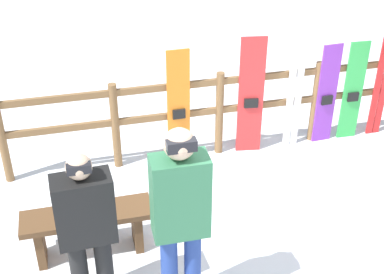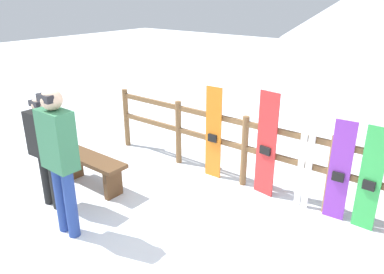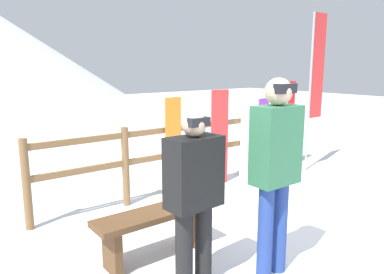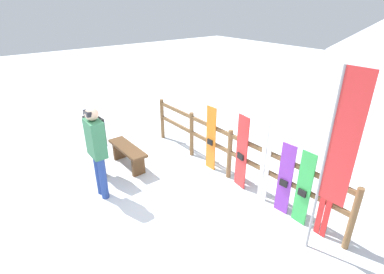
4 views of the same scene
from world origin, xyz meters
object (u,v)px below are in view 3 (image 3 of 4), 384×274
(snowboard_green, at_px, (276,134))
(ski_pair_red, at_px, (290,124))
(bench, at_px, (154,224))
(snowboard_orange, at_px, (173,147))
(snowboard_red, at_px, (220,138))
(ski_pair_white, at_px, (245,134))
(snowboard_purple, at_px, (263,136))
(person_black, at_px, (194,191))
(rental_flag, at_px, (315,76))
(person_plaid_green, at_px, (275,163))

(snowboard_green, distance_m, ski_pair_red, 0.43)
(bench, relative_size, ski_pair_red, 0.76)
(snowboard_orange, distance_m, snowboard_green, 2.32)
(bench, distance_m, snowboard_red, 2.60)
(ski_pair_white, xyz_separation_m, snowboard_purple, (0.45, -0.00, -0.10))
(snowboard_red, bearing_deg, person_black, -135.78)
(snowboard_red, height_order, snowboard_purple, snowboard_red)
(snowboard_green, bearing_deg, snowboard_purple, -180.00)
(snowboard_purple, height_order, rental_flag, rental_flag)
(bench, bearing_deg, snowboard_orange, 49.34)
(snowboard_orange, height_order, ski_pair_red, ski_pair_red)
(snowboard_purple, distance_m, snowboard_green, 0.37)
(ski_pair_red, bearing_deg, snowboard_purple, -179.74)
(snowboard_orange, relative_size, snowboard_purple, 1.09)
(person_plaid_green, height_order, snowboard_red, person_plaid_green)
(snowboard_green, bearing_deg, snowboard_red, 179.99)
(snowboard_purple, bearing_deg, ski_pair_red, 0.26)
(snowboard_red, distance_m, ski_pair_red, 1.81)
(snowboard_red, xyz_separation_m, ski_pair_red, (1.80, 0.00, 0.05))
(bench, xyz_separation_m, snowboard_green, (3.54, 1.43, 0.31))
(person_plaid_green, bearing_deg, bench, 127.49)
(snowboard_red, bearing_deg, ski_pair_red, 0.11)
(ski_pair_white, relative_size, snowboard_purple, 1.14)
(bench, relative_size, snowboard_red, 0.81)
(snowboard_red, distance_m, ski_pair_white, 0.58)
(person_black, relative_size, snowboard_red, 1.01)
(person_plaid_green, xyz_separation_m, ski_pair_red, (3.24, 2.35, -0.25))
(person_black, bearing_deg, snowboard_green, 30.51)
(bench, xyz_separation_m, snowboard_red, (2.14, 1.43, 0.41))
(snowboard_red, distance_m, rental_flag, 2.21)
(bench, height_order, rental_flag, rental_flag)
(bench, distance_m, snowboard_green, 3.83)
(snowboard_red, relative_size, rental_flag, 0.55)
(person_plaid_green, bearing_deg, snowboard_orange, 77.55)
(ski_pair_red, distance_m, rental_flag, 1.00)
(ski_pair_white, bearing_deg, person_black, -142.53)
(snowboard_purple, bearing_deg, bench, -155.78)
(snowboard_green, distance_m, rental_flag, 1.25)
(snowboard_green, bearing_deg, snowboard_orange, 180.00)
(person_black, distance_m, person_plaid_green, 0.79)
(snowboard_orange, height_order, snowboard_green, snowboard_orange)
(person_black, distance_m, snowboard_green, 4.13)
(snowboard_orange, xyz_separation_m, snowboard_red, (0.91, 0.00, 0.04))
(person_black, bearing_deg, snowboard_orange, 59.37)
(bench, height_order, person_black, person_black)
(bench, xyz_separation_m, ski_pair_white, (2.72, 1.43, 0.41))
(person_plaid_green, xyz_separation_m, snowboard_red, (1.43, 2.35, -0.30))
(snowboard_orange, bearing_deg, rental_flag, -7.62)
(person_black, height_order, person_plaid_green, person_plaid_green)
(person_black, xyz_separation_m, snowboard_red, (2.15, 2.10, -0.12))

